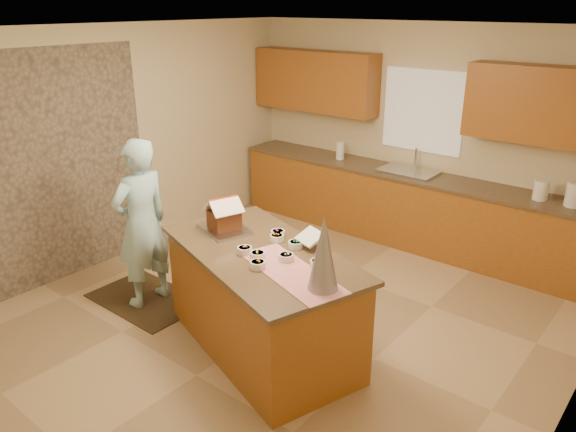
% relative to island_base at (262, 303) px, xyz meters
% --- Properties ---
extents(floor, '(5.50, 5.50, 0.00)m').
position_rel_island_base_xyz_m(floor, '(-0.16, 0.48, -0.46)').
color(floor, tan).
rests_on(floor, ground).
extents(ceiling, '(5.50, 5.50, 0.00)m').
position_rel_island_base_xyz_m(ceiling, '(-0.16, 0.48, 2.24)').
color(ceiling, silver).
rests_on(ceiling, floor).
extents(wall_back, '(5.50, 5.50, 0.00)m').
position_rel_island_base_xyz_m(wall_back, '(-0.16, 3.23, 0.89)').
color(wall_back, beige).
rests_on(wall_back, floor).
extents(wall_left, '(5.50, 5.50, 0.00)m').
position_rel_island_base_xyz_m(wall_left, '(-2.66, 0.48, 0.89)').
color(wall_left, beige).
rests_on(wall_left, floor).
extents(stone_accent, '(0.00, 2.50, 2.50)m').
position_rel_island_base_xyz_m(stone_accent, '(-2.64, -0.32, 0.79)').
color(stone_accent, gray).
rests_on(stone_accent, wall_left).
extents(window_curtain, '(1.05, 0.03, 1.00)m').
position_rel_island_base_xyz_m(window_curtain, '(-0.16, 3.20, 1.19)').
color(window_curtain, white).
rests_on(window_curtain, wall_back).
extents(back_counter_base, '(4.80, 0.60, 0.88)m').
position_rel_island_base_xyz_m(back_counter_base, '(-0.16, 2.93, -0.02)').
color(back_counter_base, '#8E5F1D').
rests_on(back_counter_base, floor).
extents(back_counter_top, '(4.85, 0.63, 0.04)m').
position_rel_island_base_xyz_m(back_counter_top, '(-0.16, 2.93, 0.44)').
color(back_counter_top, brown).
rests_on(back_counter_top, back_counter_base).
extents(upper_cabinet_left, '(1.85, 0.35, 0.80)m').
position_rel_island_base_xyz_m(upper_cabinet_left, '(-1.71, 3.05, 1.44)').
color(upper_cabinet_left, '#975320').
rests_on(upper_cabinet_left, wall_back).
extents(upper_cabinet_right, '(1.85, 0.35, 0.80)m').
position_rel_island_base_xyz_m(upper_cabinet_right, '(1.39, 3.05, 1.44)').
color(upper_cabinet_right, '#975320').
rests_on(upper_cabinet_right, wall_back).
extents(sink, '(0.70, 0.45, 0.12)m').
position_rel_island_base_xyz_m(sink, '(-0.16, 2.93, 0.43)').
color(sink, silver).
rests_on(sink, back_counter_top).
extents(faucet, '(0.03, 0.03, 0.28)m').
position_rel_island_base_xyz_m(faucet, '(-0.16, 3.11, 0.60)').
color(faucet, silver).
rests_on(faucet, back_counter_top).
extents(island_base, '(2.07, 1.47, 0.91)m').
position_rel_island_base_xyz_m(island_base, '(0.00, 0.00, 0.00)').
color(island_base, '#8E5F1D').
rests_on(island_base, floor).
extents(island_top, '(2.17, 1.57, 0.04)m').
position_rel_island_base_xyz_m(island_top, '(0.00, 0.00, 0.48)').
color(island_top, brown).
rests_on(island_top, island_base).
extents(table_runner, '(1.10, 0.68, 0.01)m').
position_rel_island_base_xyz_m(table_runner, '(0.44, -0.15, 0.50)').
color(table_runner, red).
rests_on(table_runner, island_top).
extents(baking_tray, '(0.56, 0.48, 0.03)m').
position_rel_island_base_xyz_m(baking_tray, '(-0.56, 0.13, 0.51)').
color(baking_tray, silver).
rests_on(baking_tray, island_top).
extents(cookbook, '(0.27, 0.24, 0.10)m').
position_rel_island_base_xyz_m(cookbook, '(0.27, 0.33, 0.59)').
color(cookbook, white).
rests_on(cookbook, island_top).
extents(tinsel_tree, '(0.29, 0.29, 0.57)m').
position_rel_island_base_xyz_m(tinsel_tree, '(0.79, -0.20, 0.78)').
color(tinsel_tree, '#B6B4C1').
rests_on(tinsel_tree, island_top).
extents(rug, '(1.16, 0.76, 0.01)m').
position_rel_island_base_xyz_m(rug, '(-1.51, -0.13, -0.45)').
color(rug, black).
rests_on(rug, floor).
extents(boy, '(0.42, 0.63, 1.71)m').
position_rel_island_base_xyz_m(boy, '(-1.46, -0.13, 0.41)').
color(boy, '#ABDEF3').
rests_on(boy, rug).
extents(canister_a, '(0.16, 0.16, 0.22)m').
position_rel_island_base_xyz_m(canister_a, '(1.41, 2.93, 0.57)').
color(canister_a, white).
rests_on(canister_a, back_counter_top).
extents(canister_b, '(0.18, 0.18, 0.26)m').
position_rel_island_base_xyz_m(canister_b, '(1.74, 2.93, 0.59)').
color(canister_b, white).
rests_on(canister_b, back_counter_top).
extents(paper_towel, '(0.11, 0.11, 0.24)m').
position_rel_island_base_xyz_m(paper_towel, '(-1.18, 2.93, 0.58)').
color(paper_towel, white).
rests_on(paper_towel, back_counter_top).
extents(gingerbread_house, '(0.36, 0.36, 0.29)m').
position_rel_island_base_xyz_m(gingerbread_house, '(-0.56, 0.13, 0.63)').
color(gingerbread_house, '#5B2A18').
rests_on(gingerbread_house, baking_tray).
extents(candy_bowls, '(0.76, 0.70, 0.06)m').
position_rel_island_base_xyz_m(candy_bowls, '(0.14, 0.05, 0.53)').
color(candy_bowls, white).
rests_on(candy_bowls, island_top).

